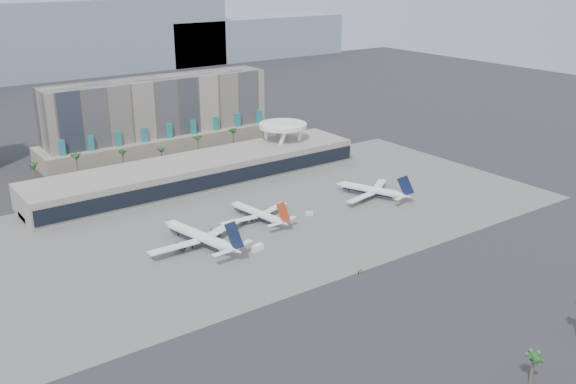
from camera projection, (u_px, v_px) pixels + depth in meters
ground at (343, 262)px, 234.59m from camera, size 900.00×900.00×0.00m
apron_pad at (260, 216)px, 276.63m from camera, size 260.00×130.00×0.06m
mountain_ridge at (41, 45)px, 599.11m from camera, size 680.00×60.00×70.00m
hotel at (160, 122)px, 367.73m from camera, size 140.00×30.00×42.00m
terminal at (199, 170)px, 316.37m from camera, size 170.00×32.50×14.50m
saucer_structure at (283, 128)px, 347.19m from camera, size 26.00×26.00×21.89m
palm_row at (179, 145)px, 345.74m from camera, size 157.80×2.80×13.10m
airliner_left at (200, 236)px, 246.21m from camera, size 43.74×45.49×15.88m
airliner_centre at (258, 213)px, 270.90m from camera, size 35.74×37.05×12.84m
airliner_right at (372, 190)px, 297.85m from camera, size 35.91×37.00×13.57m
service_vehicle_a at (257, 248)px, 243.23m from camera, size 5.20×3.17×2.38m
service_vehicle_b at (309, 214)px, 277.36m from camera, size 3.44×2.52×1.59m
taxiway_sign at (360, 272)px, 226.15m from camera, size 1.99×0.77×0.90m
near_palm_a at (533, 361)px, 164.88m from camera, size 6.00×6.00×9.45m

